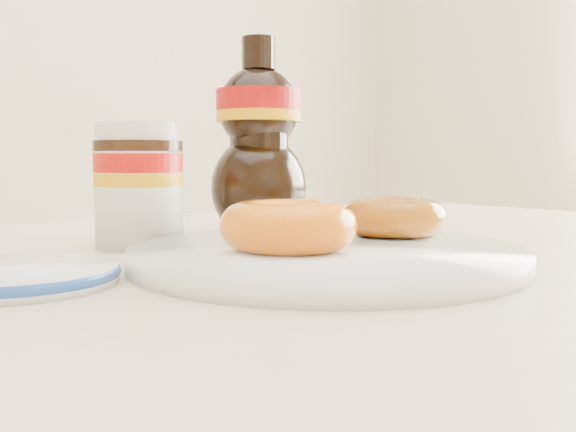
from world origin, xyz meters
TOP-DOWN VIEW (x-y plane):
  - dining_table at (0.00, 0.10)m, footprint 1.40×0.90m
  - plate at (0.05, 0.05)m, footprint 0.30×0.30m
  - donut_bitten at (0.02, 0.05)m, footprint 0.13×0.13m
  - donut_whole at (0.15, 0.07)m, footprint 0.12×0.12m
  - nutella_jar at (-0.02, 0.23)m, footprint 0.08×0.08m
  - syrup_bottle at (0.13, 0.25)m, footprint 0.12×0.11m
  - blue_rim_saucer at (-0.16, 0.11)m, footprint 0.13×0.13m

SIDE VIEW (x-z plane):
  - dining_table at x=0.00m, z-range 0.29..1.04m
  - blue_rim_saucer at x=-0.16m, z-range 0.75..0.76m
  - plate at x=0.05m, z-range 0.75..0.77m
  - donut_whole at x=0.15m, z-range 0.77..0.80m
  - donut_bitten at x=0.02m, z-range 0.77..0.80m
  - nutella_jar at x=-0.02m, z-range 0.75..0.87m
  - syrup_bottle at x=0.13m, z-range 0.75..0.96m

